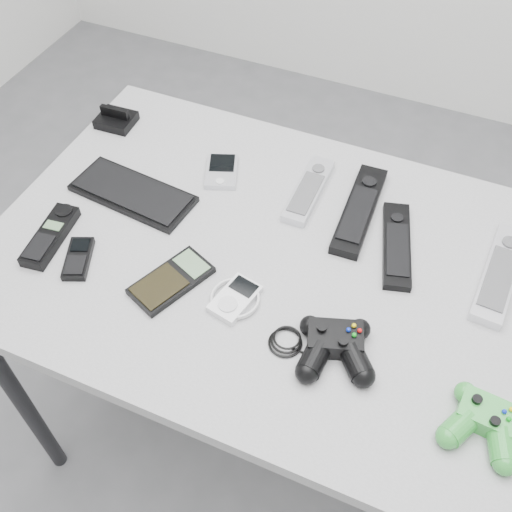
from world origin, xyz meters
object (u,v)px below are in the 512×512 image
at_px(remote_black_a, 360,209).
at_px(pda, 222,171).
at_px(controller_green, 485,421).
at_px(remote_silver_a, 309,190).
at_px(cordless_handset, 50,236).
at_px(calculator, 171,280).
at_px(desk, 287,282).
at_px(controller_black, 335,345).
at_px(pda_keyboard, 133,193).
at_px(mp3_player, 235,298).
at_px(remote_silver_b, 500,272).
at_px(remote_black_b, 397,244).
at_px(mobile_phone, 78,258).

bearing_deg(remote_black_a, pda, 178.07).
bearing_deg(pda, controller_green, -51.44).
bearing_deg(remote_black_a, remote_silver_a, 170.25).
relative_size(cordless_handset, calculator, 1.03).
xyz_separation_m(desk, controller_black, (0.14, -0.15, 0.09)).
xyz_separation_m(pda_keyboard, calculator, (0.18, -0.17, -0.00)).
distance_m(pda, remote_black_a, 0.30).
height_order(calculator, controller_green, controller_green).
bearing_deg(remote_silver_a, controller_black, -63.97).
bearing_deg(controller_black, mp3_player, 152.70).
bearing_deg(mp3_player, remote_black_a, 76.55).
distance_m(desk, mp3_player, 0.16).
bearing_deg(remote_black_a, pda_keyboard, -165.51).
height_order(calculator, controller_black, controller_black).
height_order(pda_keyboard, remote_black_a, remote_black_a).
distance_m(remote_black_a, remote_silver_b, 0.29).
distance_m(remote_silver_a, remote_black_a, 0.11).
xyz_separation_m(remote_black_b, remote_silver_b, (0.19, 0.01, 0.00)).
xyz_separation_m(pda, mobile_phone, (-0.14, -0.32, 0.00)).
relative_size(cordless_handset, controller_black, 0.71).
bearing_deg(remote_silver_b, calculator, -151.68).
xyz_separation_m(calculator, controller_green, (0.57, -0.06, 0.01)).
relative_size(mp3_player, controller_black, 0.44).
distance_m(remote_silver_a, cordless_handset, 0.52).
distance_m(remote_silver_b, cordless_handset, 0.85).
distance_m(remote_silver_a, calculator, 0.35).
bearing_deg(mobile_phone, controller_green, -25.27).
xyz_separation_m(pda_keyboard, mobile_phone, (-0.00, -0.19, 0.00)).
relative_size(pda_keyboard, pda, 2.52).
xyz_separation_m(remote_silver_b, mobile_phone, (-0.73, -0.27, -0.00)).
distance_m(remote_black_a, cordless_handset, 0.61).
xyz_separation_m(remote_silver_b, mp3_player, (-0.42, -0.24, -0.00)).
xyz_separation_m(pda, controller_green, (0.61, -0.36, 0.01)).
xyz_separation_m(cordless_handset, controller_black, (0.58, -0.02, 0.01)).
xyz_separation_m(remote_black_a, mp3_player, (-0.14, -0.30, -0.00)).
height_order(remote_silver_a, cordless_handset, cordless_handset).
bearing_deg(mp3_player, controller_green, 3.36).
bearing_deg(remote_silver_b, remote_silver_a, 173.94).
bearing_deg(calculator, desk, 59.49).
relative_size(calculator, controller_black, 0.69).
relative_size(pda_keyboard, controller_black, 1.17).
bearing_deg(mp3_player, mobile_phone, -162.23).
distance_m(pda, cordless_handset, 0.37).
bearing_deg(mp3_player, cordless_handset, -167.04).
bearing_deg(controller_black, controller_green, -26.93).
relative_size(desk, pda, 11.28).
relative_size(desk, remote_silver_a, 5.82).
height_order(desk, pda_keyboard, pda_keyboard).
bearing_deg(pda_keyboard, remote_black_b, 14.12).
bearing_deg(cordless_handset, remote_silver_b, 9.96).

